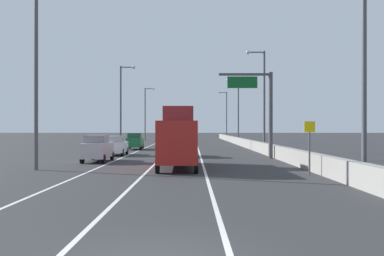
# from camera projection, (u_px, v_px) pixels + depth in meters

# --- Properties ---
(ground_plane) EXTENTS (320.00, 320.00, 0.00)m
(ground_plane) POSITION_uv_depth(u_px,v_px,m) (188.00, 143.00, 71.88)
(ground_plane) COLOR #2D2D30
(lane_stripe_left) EXTENTS (0.16, 130.00, 0.00)m
(lane_stripe_left) POSITION_uv_depth(u_px,v_px,m) (152.00, 145.00, 62.89)
(lane_stripe_left) COLOR silver
(lane_stripe_left) RESTS_ON ground_plane
(lane_stripe_center) EXTENTS (0.16, 130.00, 0.00)m
(lane_stripe_center) POSITION_uv_depth(u_px,v_px,m) (175.00, 145.00, 62.89)
(lane_stripe_center) COLOR silver
(lane_stripe_center) RESTS_ON ground_plane
(lane_stripe_right) EXTENTS (0.16, 130.00, 0.00)m
(lane_stripe_right) POSITION_uv_depth(u_px,v_px,m) (198.00, 145.00, 62.88)
(lane_stripe_right) COLOR silver
(lane_stripe_right) RESTS_ON ground_plane
(jersey_barrier_right) EXTENTS (0.60, 120.00, 1.10)m
(jersey_barrier_right) POSITION_uv_depth(u_px,v_px,m) (256.00, 146.00, 47.88)
(jersey_barrier_right) COLOR gray
(jersey_barrier_right) RESTS_ON ground_plane
(overhead_sign_gantry) EXTENTS (4.68, 0.36, 7.50)m
(overhead_sign_gantry) POSITION_uv_depth(u_px,v_px,m) (263.00, 104.00, 35.64)
(overhead_sign_gantry) COLOR #47474C
(overhead_sign_gantry) RESTS_ON ground_plane
(speed_advisory_sign) EXTENTS (0.60, 0.11, 3.00)m
(speed_advisory_sign) POSITION_uv_depth(u_px,v_px,m) (310.00, 144.00, 22.81)
(speed_advisory_sign) COLOR #4C4C51
(speed_advisory_sign) RESTS_ON ground_plane
(lamp_post_right_near) EXTENTS (2.14, 0.44, 11.23)m
(lamp_post_right_near) POSITION_uv_depth(u_px,v_px,m) (360.00, 50.00, 19.72)
(lamp_post_right_near) COLOR #4C4C51
(lamp_post_right_near) RESTS_ON ground_plane
(lamp_post_right_second) EXTENTS (2.14, 0.44, 11.23)m
(lamp_post_right_second) POSITION_uv_depth(u_px,v_px,m) (263.00, 94.00, 45.30)
(lamp_post_right_second) COLOR #4C4C51
(lamp_post_right_second) RESTS_ON ground_plane
(lamp_post_right_third) EXTENTS (2.14, 0.44, 11.23)m
(lamp_post_right_third) POSITION_uv_depth(u_px,v_px,m) (237.00, 106.00, 70.88)
(lamp_post_right_third) COLOR #4C4C51
(lamp_post_right_third) RESTS_ON ground_plane
(lamp_post_right_fourth) EXTENTS (2.14, 0.44, 11.23)m
(lamp_post_right_fourth) POSITION_uv_depth(u_px,v_px,m) (226.00, 112.00, 96.45)
(lamp_post_right_fourth) COLOR #4C4C51
(lamp_post_right_fourth) RESTS_ON ground_plane
(lamp_post_left_near) EXTENTS (2.14, 0.44, 11.23)m
(lamp_post_left_near) POSITION_uv_depth(u_px,v_px,m) (40.00, 68.00, 25.74)
(lamp_post_left_near) COLOR #4C4C51
(lamp_post_left_near) RESTS_ON ground_plane
(lamp_post_left_mid) EXTENTS (2.14, 0.44, 11.23)m
(lamp_post_left_mid) POSITION_uv_depth(u_px,v_px,m) (123.00, 101.00, 56.43)
(lamp_post_left_mid) COLOR #4C4C51
(lamp_post_left_mid) RESTS_ON ground_plane
(lamp_post_left_far) EXTENTS (2.14, 0.44, 11.23)m
(lamp_post_left_far) POSITION_uv_depth(u_px,v_px,m) (147.00, 110.00, 87.12)
(lamp_post_left_far) COLOR #4C4C51
(lamp_post_left_far) RESTS_ON ground_plane
(car_white_0) EXTENTS (1.89, 4.16, 1.88)m
(car_white_0) POSITION_uv_depth(u_px,v_px,m) (117.00, 146.00, 39.67)
(car_white_0) COLOR white
(car_white_0) RESTS_ON ground_plane
(car_green_1) EXTENTS (1.97, 4.19, 2.04)m
(car_green_1) POSITION_uv_depth(u_px,v_px,m) (135.00, 141.00, 50.55)
(car_green_1) COLOR #196033
(car_green_1) RESTS_ON ground_plane
(car_gray_2) EXTENTS (1.97, 4.12, 2.02)m
(car_gray_2) POSITION_uv_depth(u_px,v_px,m) (182.00, 146.00, 37.95)
(car_gray_2) COLOR slate
(car_gray_2) RESTS_ON ground_plane
(car_yellow_3) EXTENTS (1.87, 4.72, 1.94)m
(car_yellow_3) POSITION_uv_depth(u_px,v_px,m) (172.00, 136.00, 84.53)
(car_yellow_3) COLOR gold
(car_yellow_3) RESTS_ON ground_plane
(car_silver_4) EXTENTS (1.81, 4.33, 2.08)m
(car_silver_4) POSITION_uv_depth(u_px,v_px,m) (98.00, 148.00, 32.05)
(car_silver_4) COLOR #B7B7BC
(car_silver_4) RESTS_ON ground_plane
(box_truck) EXTENTS (2.60, 8.25, 4.16)m
(box_truck) POSITION_uv_depth(u_px,v_px,m) (178.00, 139.00, 27.35)
(box_truck) COLOR #A51E19
(box_truck) RESTS_ON ground_plane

